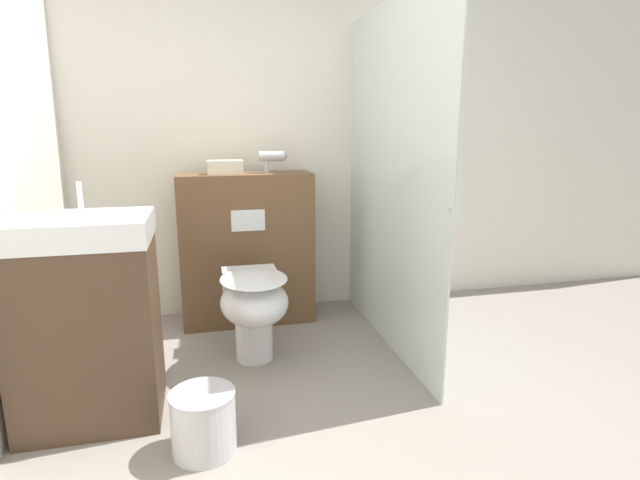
{
  "coord_description": "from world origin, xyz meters",
  "views": [
    {
      "loc": [
        -0.46,
        -1.75,
        1.36
      ],
      "look_at": [
        0.23,
        1.13,
        0.68
      ],
      "focal_mm": 28.0,
      "sensor_mm": 36.0,
      "label": 1
    }
  ],
  "objects_px": {
    "toilet": "(254,305)",
    "waste_bin": "(204,422)",
    "sink_vanity": "(87,320)",
    "hair_drier": "(273,157)"
  },
  "relations": [
    {
      "from": "sink_vanity",
      "to": "hair_drier",
      "type": "height_order",
      "value": "hair_drier"
    },
    {
      "from": "waste_bin",
      "to": "toilet",
      "type": "bearing_deg",
      "value": 68.94
    },
    {
      "from": "toilet",
      "to": "waste_bin",
      "type": "xyz_separation_m",
      "value": [
        -0.3,
        -0.79,
        -0.21
      ]
    },
    {
      "from": "sink_vanity",
      "to": "waste_bin",
      "type": "bearing_deg",
      "value": -38.13
    },
    {
      "from": "sink_vanity",
      "to": "waste_bin",
      "type": "relative_size",
      "value": 4.01
    },
    {
      "from": "hair_drier",
      "to": "toilet",
      "type": "bearing_deg",
      "value": -108.57
    },
    {
      "from": "hair_drier",
      "to": "waste_bin",
      "type": "height_order",
      "value": "hair_drier"
    },
    {
      "from": "toilet",
      "to": "sink_vanity",
      "type": "distance_m",
      "value": 0.91
    },
    {
      "from": "sink_vanity",
      "to": "waste_bin",
      "type": "distance_m",
      "value": 0.73
    },
    {
      "from": "toilet",
      "to": "waste_bin",
      "type": "distance_m",
      "value": 0.87
    }
  ]
}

